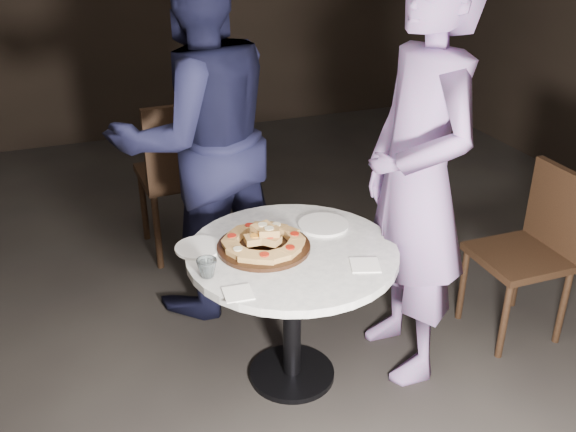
{
  "coord_description": "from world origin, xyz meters",
  "views": [
    {
      "loc": [
        -0.67,
        -2.17,
        1.93
      ],
      "look_at": [
        0.14,
        0.01,
        0.78
      ],
      "focal_mm": 40.0,
      "sensor_mm": 36.0,
      "label": 1
    }
  ],
  "objects": [
    {
      "name": "table",
      "position": [
        0.14,
        -0.04,
        0.53
      ],
      "size": [
        1.04,
        1.04,
        0.65
      ],
      "rotation": [
        0.0,
        0.0,
        -0.23
      ],
      "color": "black",
      "rests_on": "ground"
    },
    {
      "name": "chair_far",
      "position": [
        -0.05,
        1.22,
        0.56
      ],
      "size": [
        0.47,
        0.49,
        0.96
      ],
      "rotation": [
        0.0,
        0.0,
        3.18
      ],
      "color": "black",
      "rests_on": "ground"
    },
    {
      "name": "napkin_far",
      "position": [
        0.36,
        -0.26,
        0.65
      ],
      "size": [
        0.14,
        0.14,
        0.01
      ],
      "primitive_type": "cube",
      "rotation": [
        0.0,
        0.0,
        -0.33
      ],
      "color": "white",
      "rests_on": "table"
    },
    {
      "name": "plate_right",
      "position": [
        0.35,
        0.11,
        0.66
      ],
      "size": [
        0.24,
        0.24,
        0.01
      ],
      "primitive_type": "cylinder",
      "rotation": [
        0.0,
        0.0,
        0.07
      ],
      "color": "white",
      "rests_on": "table"
    },
    {
      "name": "diner_teal",
      "position": [
        0.67,
        -0.09,
        0.89
      ],
      "size": [
        0.46,
        0.67,
        1.79
      ],
      "primitive_type": "imported",
      "rotation": [
        0.0,
        0.0,
        -1.62
      ],
      "color": "slate",
      "rests_on": "ground"
    },
    {
      "name": "plate_left",
      "position": [
        -0.21,
        0.1,
        0.66
      ],
      "size": [
        0.25,
        0.25,
        0.01
      ],
      "primitive_type": "cylinder",
      "rotation": [
        0.0,
        0.0,
        -0.36
      ],
      "color": "white",
      "rests_on": "table"
    },
    {
      "name": "serving_board",
      "position": [
        0.04,
        0.01,
        0.66
      ],
      "size": [
        0.39,
        0.39,
        0.02
      ],
      "primitive_type": "cylinder",
      "rotation": [
        0.0,
        0.0,
        -0.01
      ],
      "color": "black",
      "rests_on": "table"
    },
    {
      "name": "napkin_near",
      "position": [
        -0.16,
        -0.28,
        0.65
      ],
      "size": [
        0.11,
        0.11,
        0.01
      ],
      "primitive_type": "cube",
      "rotation": [
        0.0,
        0.0,
        -0.08
      ],
      "color": "white",
      "rests_on": "table"
    },
    {
      "name": "diner_navy",
      "position": [
        -0.05,
        0.72,
        0.91
      ],
      "size": [
        1.0,
        0.84,
        1.81
      ],
      "primitive_type": "imported",
      "rotation": [
        0.0,
        0.0,
        3.34
      ],
      "color": "black",
      "rests_on": "ground"
    },
    {
      "name": "chair_right",
      "position": [
        1.36,
        -0.09,
        0.48
      ],
      "size": [
        0.41,
        0.39,
        0.83
      ],
      "rotation": [
        0.0,
        0.0,
        -1.58
      ],
      "color": "black",
      "rests_on": "ground"
    },
    {
      "name": "water_glass",
      "position": [
        -0.23,
        -0.12,
        0.69
      ],
      "size": [
        0.09,
        0.09,
        0.07
      ],
      "primitive_type": "imported",
      "rotation": [
        0.0,
        0.0,
        -0.19
      ],
      "color": "silver",
      "rests_on": "table"
    },
    {
      "name": "focaccia_pile",
      "position": [
        0.04,
        0.01,
        0.69
      ],
      "size": [
        0.34,
        0.35,
        0.09
      ],
      "rotation": [
        0.0,
        0.0,
        -0.07
      ],
      "color": "#B38245",
      "rests_on": "serving_board"
    },
    {
      "name": "floor",
      "position": [
        0.0,
        0.0,
        0.0
      ],
      "size": [
        7.0,
        7.0,
        0.0
      ],
      "primitive_type": "plane",
      "color": "black",
      "rests_on": "ground"
    }
  ]
}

